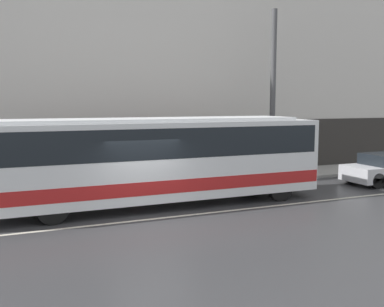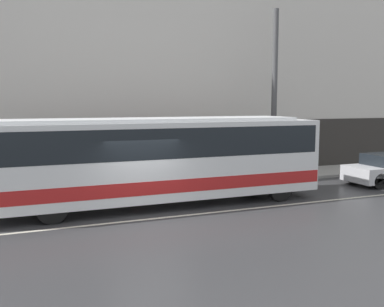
{
  "view_description": "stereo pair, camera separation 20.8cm",
  "coord_description": "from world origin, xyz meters",
  "views": [
    {
      "loc": [
        -3.83,
        -12.77,
        3.68
      ],
      "look_at": [
        2.23,
        1.74,
        1.83
      ],
      "focal_mm": 40.0,
      "sensor_mm": 36.0,
      "label": 1
    },
    {
      "loc": [
        -3.64,
        -12.84,
        3.68
      ],
      "look_at": [
        2.23,
        1.74,
        1.83
      ],
      "focal_mm": 40.0,
      "sensor_mm": 36.0,
      "label": 2
    }
  ],
  "objects": [
    {
      "name": "ground_plane",
      "position": [
        0.0,
        0.0,
        0.0
      ],
      "size": [
        60.0,
        60.0,
        0.0
      ],
      "primitive_type": "plane",
      "color": "#38383A"
    },
    {
      "name": "pedestrian_waiting",
      "position": [
        1.18,
        5.83,
        0.84
      ],
      "size": [
        0.36,
        0.36,
        1.53
      ],
      "color": "maroon",
      "rests_on": "sidewalk"
    },
    {
      "name": "lane_stripe",
      "position": [
        0.0,
        0.0,
        0.0
      ],
      "size": [
        54.0,
        0.14,
        0.01
      ],
      "color": "beige",
      "rests_on": "ground_plane"
    },
    {
      "name": "sidewalk",
      "position": [
        0.0,
        5.4,
        0.07
      ],
      "size": [
        60.0,
        2.81,
        0.13
      ],
      "color": "#A09E99",
      "rests_on": "ground_plane"
    },
    {
      "name": "transit_bus",
      "position": [
        0.87,
        1.74,
        1.78
      ],
      "size": [
        12.23,
        2.57,
        3.16
      ],
      "color": "white",
      "rests_on": "ground_plane"
    },
    {
      "name": "utility_pole_near",
      "position": [
        7.61,
        4.66,
        4.09
      ],
      "size": [
        0.26,
        0.26,
        7.91
      ],
      "color": "#4C4C4F",
      "rests_on": "sidewalk"
    },
    {
      "name": "building_facade",
      "position": [
        0.0,
        6.95,
        6.67
      ],
      "size": [
        60.0,
        0.35,
        13.77
      ],
      "color": "silver",
      "rests_on": "ground_plane"
    }
  ]
}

